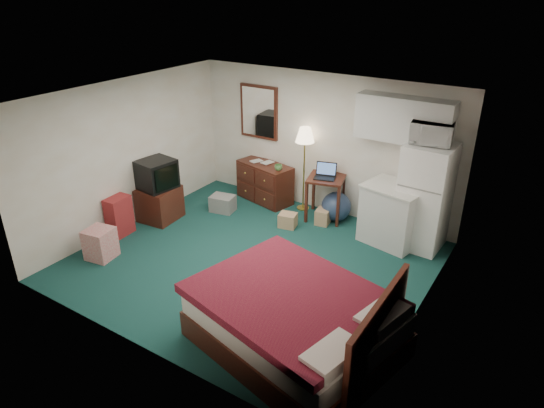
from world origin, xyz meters
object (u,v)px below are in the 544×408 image
Objects in this scene: kitchen_counter at (392,216)px; tv_stand at (160,203)px; suitcase at (119,216)px; desk at (325,198)px; fridge at (425,197)px; bed at (295,321)px; floor_lamp at (304,169)px; dresser at (265,182)px.

tv_stand is (-3.75, -1.41, -0.18)m from kitchen_counter.
suitcase is (-0.15, -0.78, 0.04)m from tv_stand.
desk is at bearing 28.52° from tv_stand.
desk is 1.78m from fridge.
kitchen_counter is at bearing 101.93° from bed.
kitchen_counter is 4.01m from tv_stand.
suitcase is (-2.09, -2.52, -0.45)m from floor_lamp.
suitcase is at bearing -149.11° from fridge.
kitchen_counter is (1.81, -0.33, -0.30)m from floor_lamp.
tv_stand is at bearing -161.48° from desk.
dresser reaches higher than tv_stand.
desk reaches higher than tv_stand.
dresser is at bearing 162.90° from desk.
desk is 1.17× the size of suitcase.
kitchen_counter reaches higher than dresser.
fridge reaches higher than suitcase.
fridge is at bearing -16.59° from desk.
fridge is 4.50m from tv_stand.
floor_lamp reaches higher than desk.
dresser is at bearing -174.16° from kitchen_counter.
dresser is 2.02m from tv_stand.
floor_lamp is at bearing 46.88° from suitcase.
dresser reaches higher than bed.
floor_lamp is 1.64× the size of kitchen_counter.
fridge is at bearing 25.07° from suitcase.
bed reaches higher than tv_stand.
kitchen_counter is at bearing -24.23° from desk.
dresser is at bearing 50.88° from tv_stand.
floor_lamp is at bearing 36.99° from tv_stand.
kitchen_counter is 0.44× the size of bed.
bed is at bearing -96.63° from fridge.
tv_stand is (-3.69, 1.56, -0.05)m from bed.
floor_lamp is 2.33× the size of suitcase.
tv_stand is at bearing -110.77° from dresser.
desk is at bearing 11.26° from dresser.
bed is 3.37× the size of tv_stand.
floor_lamp is at bearing 151.97° from desk.
dresser is 2.77m from suitcase.
floor_lamp is 1.99× the size of desk.
floor_lamp is 2.25m from fridge.
suitcase is (-3.83, 0.78, -0.01)m from bed.
kitchen_counter is 2.97m from bed.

